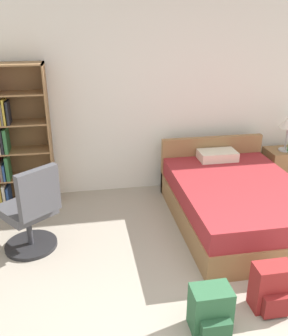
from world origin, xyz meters
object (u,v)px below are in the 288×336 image
object	(u,v)px
office_chair	(31,214)
backpack_red	(272,288)
nightstand	(283,167)
bed	(236,200)
backpack_green	(211,311)
bookshelf	(9,138)

from	to	relation	value
office_chair	backpack_red	size ratio (longest dim) A/B	2.33
nightstand	backpack_red	size ratio (longest dim) A/B	1.29
bed	backpack_green	size ratio (longest dim) A/B	5.19
backpack_red	nightstand	bearing A→B (deg)	59.40
office_chair	nightstand	xyz separation A→B (m)	(3.42, 1.06, -0.17)
backpack_red	bed	bearing A→B (deg)	79.35
bookshelf	backpack_red	xyz separation A→B (m)	(2.39, -2.38, -0.70)
office_chair	nightstand	distance (m)	3.58
bed	backpack_red	distance (m)	1.46
nightstand	backpack_green	distance (m)	3.10
bookshelf	backpack_green	distance (m)	3.18
bed	backpack_red	size ratio (longest dim) A/B	4.71
nightstand	bed	bearing A→B (deg)	-141.79
bed	backpack_red	world-z (taller)	bed
bookshelf	office_chair	xyz separation A→B (m)	(0.33, -1.15, -0.46)
bookshelf	backpack_red	world-z (taller)	bookshelf
nightstand	backpack_green	world-z (taller)	nightstand
nightstand	backpack_red	xyz separation A→B (m)	(-1.35, -2.28, -0.07)
backpack_red	backpack_green	world-z (taller)	backpack_red
backpack_red	office_chair	bearing A→B (deg)	149.30
office_chair	backpack_red	bearing A→B (deg)	-30.70
office_chair	backpack_green	size ratio (longest dim) A/B	2.56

